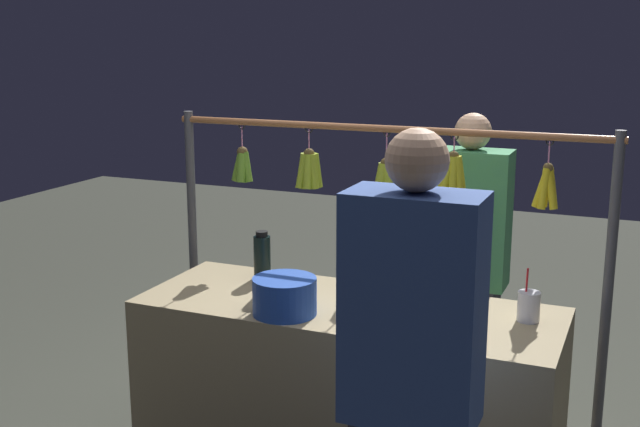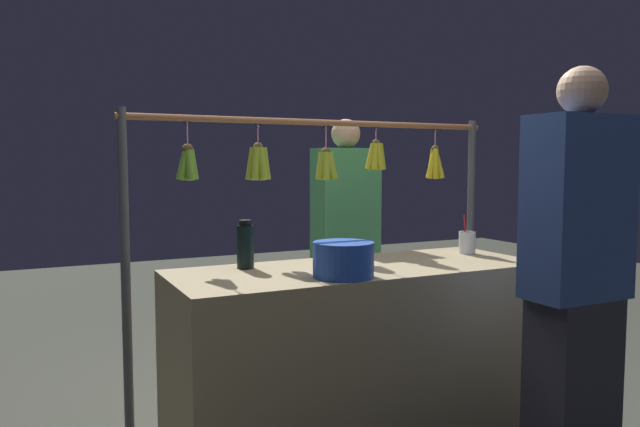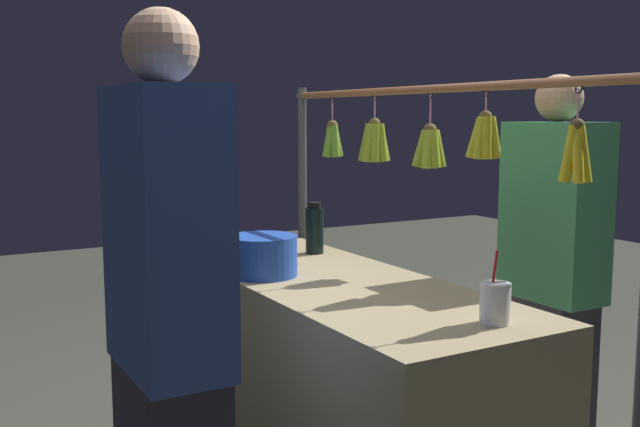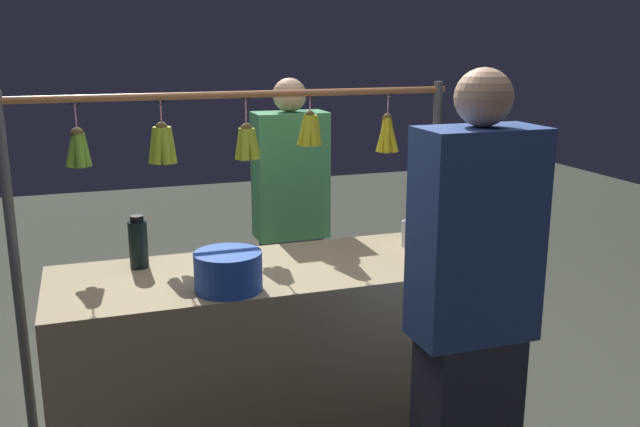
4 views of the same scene
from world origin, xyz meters
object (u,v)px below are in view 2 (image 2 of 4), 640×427
Objects in this scene: water_bottle at (245,246)px; drink_cup at (467,242)px; vendor_person at (345,253)px; blue_bucket at (343,260)px; customer_person at (575,290)px.

water_bottle is 1.06× the size of drink_cup.
vendor_person reaches higher than drink_cup.
drink_cup reaches higher than blue_bucket.
vendor_person is at bearing -59.10° from drink_cup.
vendor_person is 0.94× the size of customer_person.
blue_bucket is (-0.30, 0.40, -0.03)m from water_bottle.
blue_bucket is 0.94m from customer_person.
water_bottle is 1.43m from customer_person.
drink_cup is at bearing 175.82° from water_bottle.
vendor_person is at bearing -119.12° from blue_bucket.
drink_cup is 0.93m from customer_person.
customer_person reaches higher than water_bottle.
drink_cup is (-1.23, 0.09, -0.05)m from water_bottle.
blue_bucket is 0.98m from drink_cup.
water_bottle is at bearing -52.50° from blue_bucket.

